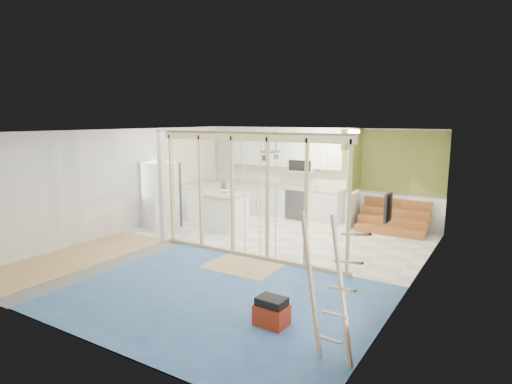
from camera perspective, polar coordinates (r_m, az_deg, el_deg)
The scene contains 17 objects.
room at distance 8.85m, azimuth -2.51°, elevation -0.34°, with size 7.01×8.01×2.61m.
floor_overlays at distance 9.18m, azimuth -1.85°, elevation -8.28°, with size 7.00×8.00×0.03m.
stud_frame at distance 8.93m, azimuth -3.68°, elevation 1.54°, with size 4.66×0.14×2.60m.
base_cabinets at distance 12.64m, azimuth -0.04°, elevation -1.11°, with size 4.45×2.24×0.93m.
upper_cabinets at distance 12.47m, azimuth 4.08°, elevation 5.00°, with size 3.60×0.41×0.85m.
green_partition at distance 11.41m, azimuth 16.63°, elevation -0.27°, with size 2.25×1.51×2.60m.
pot_rack at distance 10.52m, azimuth 1.84°, elevation 5.10°, with size 0.52×0.52×0.72m.
sheathing_panel at distance 5.63m, azimuth 15.99°, elevation -6.62°, with size 0.02×4.00×2.60m, color #9F7556.
electrical_panel at distance 6.12m, azimuth 17.20°, elevation -1.99°, with size 0.04×0.30×0.40m, color #3C3C41.
ceiling_light at distance 10.80m, azimuth 12.80°, elevation 7.88°, with size 0.32×0.32×0.08m, color #FFEABF.
fridge at distance 11.48m, azimuth -12.71°, elevation -0.42°, with size 0.93×0.90×1.74m.
island at distance 11.04m, azimuth -4.05°, elevation -2.67°, with size 0.99×0.99×0.97m.
bowl at distance 11.09m, azimuth -4.07°, elevation 0.10°, with size 0.23×0.23×0.06m, color silver.
soap_bottle_a at distance 13.12m, azimuth -1.97°, elevation 2.01°, with size 0.12×0.12×0.30m, color #A1A6B3.
soap_bottle_b at distance 12.02m, azimuth 7.78°, elevation 0.98°, with size 0.09×0.10×0.21m, color silver.
toolbox at distance 6.15m, azimuth 2.10°, elevation -15.77°, with size 0.46×0.35×0.42m.
ladder at distance 5.20m, azimuth 9.85°, elevation -12.47°, with size 0.92×0.20×1.74m.
Camera 1 is at (4.87, -7.23, 2.85)m, focal length 30.00 mm.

